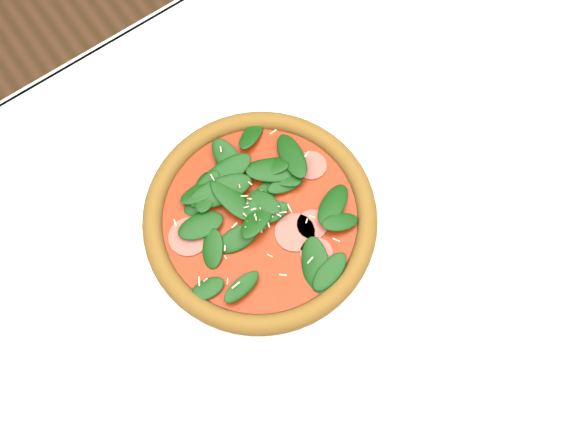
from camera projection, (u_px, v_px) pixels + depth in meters
ground at (302, 332)px, 1.51m from camera, size 6.00×6.00×0.00m
dining_table at (311, 262)px, 0.89m from camera, size 1.21×0.81×0.75m
plate at (261, 222)px, 0.80m from camera, size 0.33×0.33×0.01m
pizza at (260, 217)px, 0.78m from camera, size 0.30×0.30×0.04m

